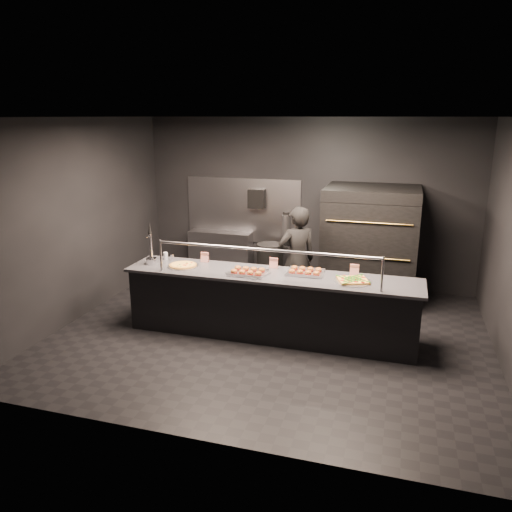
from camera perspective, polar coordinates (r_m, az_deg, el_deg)
name	(u,v)px	position (r m, az deg, el deg)	size (l,w,h in m)	color
room	(270,232)	(6.76, 1.61, 2.75)	(6.04, 6.00, 3.00)	black
service_counter	(270,305)	(7.02, 1.62, -5.59)	(4.10, 0.78, 1.37)	black
pizza_oven	(370,244)	(8.49, 12.86, 1.37)	(1.50, 1.23, 1.91)	black
prep_shelf	(221,254)	(9.59, -4.04, 0.18)	(1.20, 0.35, 0.90)	#99999E
towel_dispenser	(257,199)	(9.20, 0.09, 6.58)	(0.30, 0.20, 0.35)	black
fire_extinguisher	(286,226)	(9.16, 3.42, 3.39)	(0.14, 0.14, 0.51)	#B2B2B7
beer_tap	(151,253)	(7.43, -11.91, 0.39)	(0.16, 0.22, 0.61)	silver
round_pizza	(183,265)	(7.27, -8.35, -1.06)	(0.45, 0.45, 0.03)	silver
slider_tray_a	(248,272)	(6.85, -0.93, -1.80)	(0.60, 0.52, 0.08)	silver
slider_tray_b	(305,272)	(6.89, 5.65, -1.78)	(0.52, 0.40, 0.08)	silver
square_pizza	(353,280)	(6.65, 11.01, -2.76)	(0.48, 0.48, 0.05)	silver
condiment_jar	(168,256)	(7.63, -10.06, -0.03)	(0.17, 0.07, 0.11)	silver
tent_cards	(276,263)	(7.10, 2.24, -0.80)	(2.32, 0.04, 0.15)	white
trash_bin	(270,265)	(9.05, 1.58, -1.07)	(0.48, 0.48, 0.79)	black
worker	(297,260)	(7.79, 4.68, -0.46)	(0.62, 0.41, 1.70)	black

